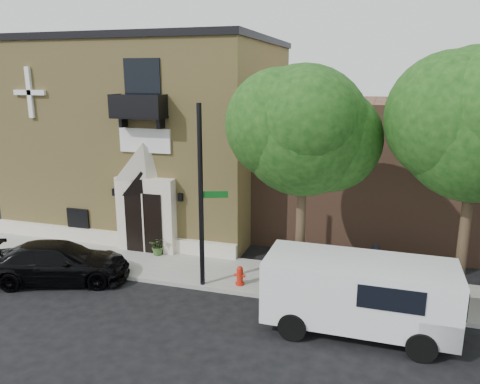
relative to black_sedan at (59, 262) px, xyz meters
The scene contains 13 objects.
ground 3.02m from the black_sedan, 15.15° to the left, with size 120.00×120.00×0.00m, color black.
sidewalk 4.50m from the black_sedan, 30.62° to the left, with size 42.00×3.00×0.15m, color gray.
church 9.55m from the black_sedan, 91.04° to the left, with size 12.20×11.01×9.30m.
neighbour_building 17.92m from the black_sedan, 33.37° to the left, with size 18.00×8.00×6.40m, color brown.
street_tree_left 10.29m from the black_sedan, ahead, with size 4.97×4.38×7.77m.
street_tree_mid 14.93m from the black_sedan, ahead, with size 5.21×4.64×8.25m.
black_sedan is the anchor object (origin of this frame).
cargo_van 11.12m from the black_sedan, ahead, with size 5.58×2.41×2.26m.
street_sign 6.08m from the black_sedan, 10.65° to the left, with size 1.24×0.98×6.50m.
fire_hydrant 6.80m from the black_sedan, 11.29° to the left, with size 0.41×0.33×0.72m.
dumpster 8.80m from the black_sedan, ahead, with size 2.04×1.43×1.22m.
planter 4.02m from the black_sedan, 51.04° to the left, with size 0.71×0.62×0.79m, color #3F612C.
pedestrian_near 11.53m from the black_sedan, 12.20° to the left, with size 0.61×0.40×1.67m, color black.
Camera 1 is at (8.38, -14.41, 7.53)m, focal length 35.00 mm.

